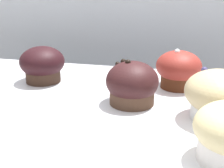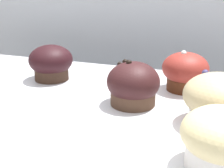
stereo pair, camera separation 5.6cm
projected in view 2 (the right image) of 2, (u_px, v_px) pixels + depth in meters
wall_back at (134, 54)px, 1.12m from camera, size 3.20×0.10×1.80m
muffin_front_center at (133, 85)px, 0.58m from camera, size 0.10×0.10×0.09m
muffin_back_left at (220, 100)px, 0.50m from camera, size 0.12×0.12×0.09m
muffin_back_right at (223, 140)px, 0.38m from camera, size 0.10×0.10×0.08m
muffin_front_left at (51, 63)px, 0.72m from camera, size 0.10×0.10×0.08m
muffin_front_right at (185, 71)px, 0.65m from camera, size 0.10×0.10×0.09m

